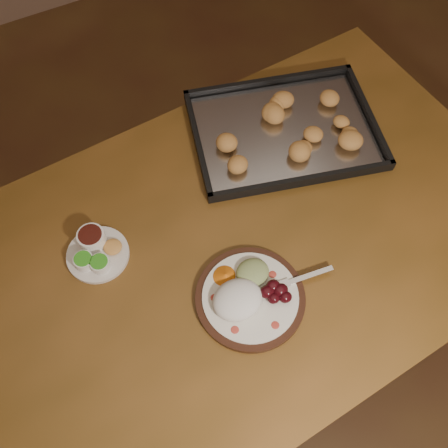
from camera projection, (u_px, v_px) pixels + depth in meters
ground at (234, 309)px, 1.91m from camera, size 4.00×4.00×0.00m
dining_table at (231, 261)px, 1.29m from camera, size 1.56×1.00×0.75m
dinner_plate at (248, 295)px, 1.12m from camera, size 0.33×0.25×0.06m
condiment_saucer at (96, 251)px, 1.18m from camera, size 0.15×0.15×0.05m
baking_tray at (284, 129)px, 1.36m from camera, size 0.57×0.48×0.05m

